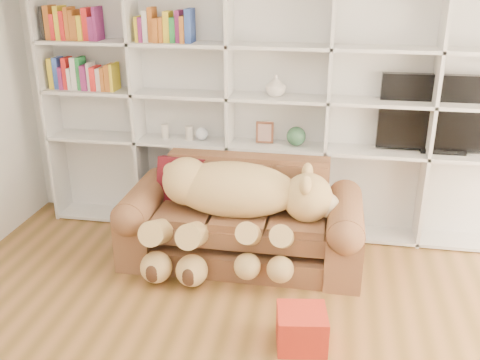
% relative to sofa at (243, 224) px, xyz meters
% --- Properties ---
extents(wall_back, '(5.00, 0.02, 2.70)m').
position_rel_sofa_xyz_m(wall_back, '(0.22, 0.79, 1.03)').
color(wall_back, white).
rests_on(wall_back, floor).
extents(bookshelf, '(4.43, 0.35, 2.40)m').
position_rel_sofa_xyz_m(bookshelf, '(-0.02, 0.65, 0.99)').
color(bookshelf, silver).
rests_on(bookshelf, floor).
extents(sofa, '(2.01, 0.87, 0.84)m').
position_rel_sofa_xyz_m(sofa, '(0.00, 0.00, 0.00)').
color(sofa, brown).
rests_on(sofa, floor).
extents(teddy_bear, '(1.55, 0.84, 0.90)m').
position_rel_sofa_xyz_m(teddy_bear, '(-0.05, -0.17, 0.27)').
color(teddy_bear, tan).
rests_on(teddy_bear, sofa).
extents(throw_pillow, '(0.42, 0.27, 0.42)m').
position_rel_sofa_xyz_m(throw_pillow, '(-0.58, 0.14, 0.31)').
color(throw_pillow, maroon).
rests_on(throw_pillow, sofa).
extents(gift_box, '(0.37, 0.35, 0.26)m').
position_rel_sofa_xyz_m(gift_box, '(0.59, -1.09, -0.19)').
color(gift_box, '#B32817').
rests_on(gift_box, floor).
extents(tv, '(1.15, 0.18, 0.68)m').
position_rel_sofa_xyz_m(tv, '(1.67, 0.64, 0.88)').
color(tv, black).
rests_on(tv, bookshelf).
extents(picture_frame, '(0.16, 0.03, 0.20)m').
position_rel_sofa_xyz_m(picture_frame, '(0.10, 0.59, 0.66)').
color(picture_frame, '#532D1C').
rests_on(picture_frame, bookshelf).
extents(green_vase, '(0.18, 0.18, 0.18)m').
position_rel_sofa_xyz_m(green_vase, '(0.39, 0.59, 0.63)').
color(green_vase, '#295034').
rests_on(green_vase, bookshelf).
extents(figurine_tall, '(0.08, 0.08, 0.14)m').
position_rel_sofa_xyz_m(figurine_tall, '(-0.85, 0.59, 0.62)').
color(figurine_tall, beige).
rests_on(figurine_tall, bookshelf).
extents(figurine_short, '(0.08, 0.08, 0.13)m').
position_rel_sofa_xyz_m(figurine_short, '(-0.61, 0.59, 0.61)').
color(figurine_short, beige).
rests_on(figurine_short, bookshelf).
extents(snow_globe, '(0.12, 0.12, 0.12)m').
position_rel_sofa_xyz_m(snow_globe, '(-0.49, 0.59, 0.61)').
color(snow_globe, white).
rests_on(snow_globe, bookshelf).
extents(shelf_vase, '(0.20, 0.20, 0.19)m').
position_rel_sofa_xyz_m(shelf_vase, '(0.19, 0.59, 1.09)').
color(shelf_vase, silver).
rests_on(shelf_vase, bookshelf).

